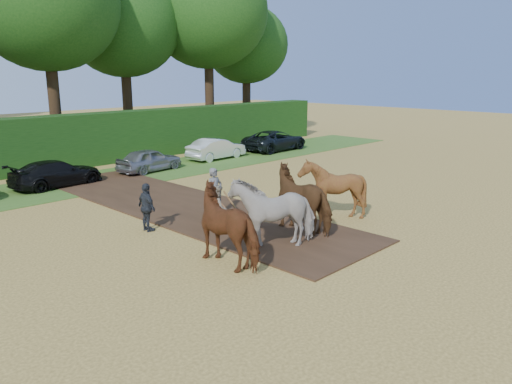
% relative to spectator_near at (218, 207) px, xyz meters
% --- Properties ---
extents(ground, '(120.00, 120.00, 0.00)m').
position_rel_spectator_near_xyz_m(ground, '(-0.53, -3.72, -0.79)').
color(ground, gold).
rests_on(ground, ground).
extents(earth_strip, '(4.50, 17.00, 0.05)m').
position_rel_spectator_near_xyz_m(earth_strip, '(0.97, 3.28, -0.76)').
color(earth_strip, '#472D1C').
rests_on(earth_strip, ground).
extents(grass_verge, '(50.00, 5.00, 0.03)m').
position_rel_spectator_near_xyz_m(grass_verge, '(-0.53, 10.28, -0.77)').
color(grass_verge, '#38601E').
rests_on(grass_verge, ground).
extents(hedgerow, '(46.00, 1.60, 3.00)m').
position_rel_spectator_near_xyz_m(hedgerow, '(-0.53, 14.78, 0.71)').
color(hedgerow, '#14380F').
rests_on(hedgerow, ground).
extents(spectator_near, '(0.95, 0.97, 1.57)m').
position_rel_spectator_near_xyz_m(spectator_near, '(0.00, 0.00, 0.00)').
color(spectator_near, tan).
rests_on(spectator_near, ground).
extents(spectator_far, '(0.48, 1.02, 1.69)m').
position_rel_spectator_near_xyz_m(spectator_far, '(-1.86, 1.59, 0.06)').
color(spectator_far, '#22272E').
rests_on(spectator_far, ground).
extents(plough_team, '(7.30, 5.47, 2.24)m').
position_rel_spectator_near_xyz_m(plough_team, '(1.08, -2.22, 0.32)').
color(plough_team, brown).
rests_on(plough_team, ground).
extents(parked_cars, '(35.95, 2.57, 1.46)m').
position_rel_spectator_near_xyz_m(parked_cars, '(-0.48, 10.54, -0.11)').
color(parked_cars, '#ACADB2').
rests_on(parked_cars, ground).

